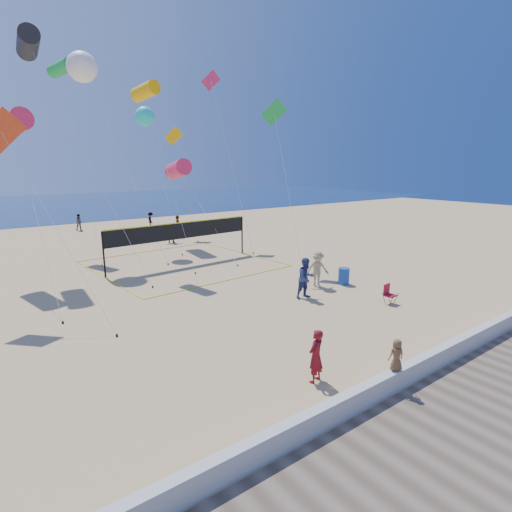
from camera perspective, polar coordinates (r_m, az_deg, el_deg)
ground at (r=14.11m, az=9.03°, el=-13.09°), size 120.00×120.00×0.00m
ocean at (r=71.65m, az=-29.13°, el=6.34°), size 140.00×50.00×0.03m
seawall at (r=12.32m, az=19.46°, el=-16.22°), size 32.00×0.30×0.60m
boardwalk at (r=11.66m, az=27.99°, el=-20.46°), size 32.00×3.60×0.03m
woman at (r=11.89m, az=8.53°, el=-13.96°), size 0.66×0.52×1.60m
toddler at (r=11.92m, az=19.44°, el=-13.18°), size 0.51×0.43×0.90m
bystander_a at (r=18.88m, az=7.17°, el=-3.14°), size 1.00×0.81×1.93m
bystander_b at (r=20.73m, az=8.78°, el=-1.83°), size 1.38×1.12×1.87m
far_person_1 at (r=32.86m, az=-12.02°, el=3.20°), size 1.52×0.71×1.57m
far_person_2 at (r=35.58m, az=-11.07°, el=4.20°), size 0.49×0.71×1.86m
far_person_3 at (r=41.89m, az=-23.92°, el=4.41°), size 0.82×0.67×1.58m
far_person_4 at (r=41.21m, az=-14.81°, el=4.96°), size 0.78×1.11×1.57m
camp_chair at (r=19.07m, az=18.41°, el=-5.00°), size 0.53×0.64×1.00m
trash_barrel at (r=21.52m, az=12.43°, el=-2.83°), size 0.75×0.75×0.87m
volleyball_net at (r=25.44m, az=-10.66°, el=2.93°), size 10.67×10.53×2.67m
kite_0 at (r=25.15m, az=-31.35°, el=15.84°), size 1.72×9.94×8.99m
kite_1 at (r=28.14m, az=-29.79°, el=24.90°), size 3.85×9.55×13.49m
kite_2 at (r=25.42m, az=-15.53°, el=21.71°), size 1.71×4.39×10.79m
kite_3 at (r=19.71m, az=-32.20°, el=14.01°), size 3.23×6.17×8.45m
kite_4 at (r=25.01m, az=2.81°, el=18.65°), size 2.11×4.92×10.01m
kite_5 at (r=33.26m, az=-6.08°, el=22.29°), size 1.59×6.48×13.31m
kite_6 at (r=29.30m, az=-23.61°, el=23.50°), size 4.05×6.00×12.97m
kite_7 at (r=31.04m, az=-15.62°, el=18.64°), size 1.41×4.55×10.21m
kite_8 at (r=33.33m, az=-26.10°, el=22.95°), size 1.62×8.13×13.27m
kite_9 at (r=36.62m, az=-11.50°, el=15.74°), size 1.57×4.89×9.43m
kite_10 at (r=31.05m, az=-11.08°, el=12.07°), size 1.53×9.51×6.64m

